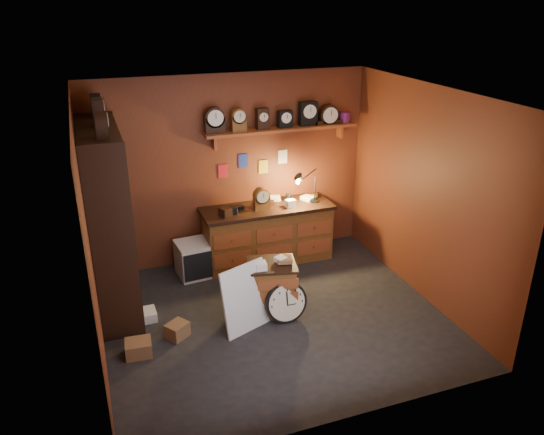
{
  "coord_description": "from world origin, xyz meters",
  "views": [
    {
      "loc": [
        -1.89,
        -5.17,
        3.66
      ],
      "look_at": [
        0.09,
        0.35,
        1.18
      ],
      "focal_mm": 35.0,
      "sensor_mm": 36.0,
      "label": 1
    }
  ],
  "objects_px": {
    "workbench": "(267,231)",
    "big_round_clock": "(286,302)",
    "shelving_unit": "(105,213)",
    "low_cabinet": "(272,285)"
  },
  "relations": [
    {
      "from": "workbench",
      "to": "big_round_clock",
      "type": "height_order",
      "value": "workbench"
    },
    {
      "from": "big_round_clock",
      "to": "low_cabinet",
      "type": "bearing_deg",
      "value": 109.6
    },
    {
      "from": "workbench",
      "to": "low_cabinet",
      "type": "bearing_deg",
      "value": -107.18
    },
    {
      "from": "shelving_unit",
      "to": "workbench",
      "type": "relative_size",
      "value": 1.36
    },
    {
      "from": "workbench",
      "to": "big_round_clock",
      "type": "xyz_separation_m",
      "value": [
        -0.32,
        -1.58,
        -0.22
      ]
    },
    {
      "from": "shelving_unit",
      "to": "low_cabinet",
      "type": "height_order",
      "value": "shelving_unit"
    },
    {
      "from": "shelving_unit",
      "to": "workbench",
      "type": "xyz_separation_m",
      "value": [
        2.22,
        0.49,
        -0.78
      ]
    },
    {
      "from": "low_cabinet",
      "to": "shelving_unit",
      "type": "bearing_deg",
      "value": 168.49
    },
    {
      "from": "shelving_unit",
      "to": "big_round_clock",
      "type": "height_order",
      "value": "shelving_unit"
    },
    {
      "from": "workbench",
      "to": "big_round_clock",
      "type": "relative_size",
      "value": 3.65
    }
  ]
}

